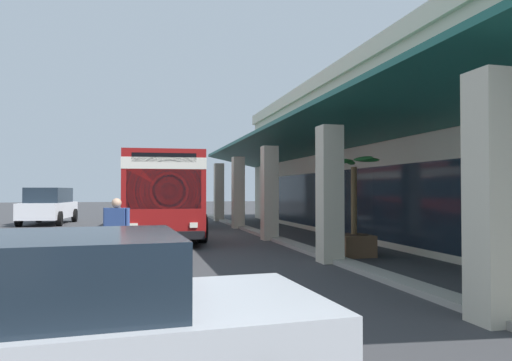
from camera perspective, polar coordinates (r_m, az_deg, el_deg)
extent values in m
plane|color=#38383A|center=(22.13, 13.75, -5.91)|extent=(120.00, 120.00, 0.00)
cube|color=#9E998E|center=(17.32, 2.31, -7.04)|extent=(33.43, 0.50, 0.12)
cube|color=beige|center=(22.07, 27.25, 2.32)|extent=(27.86, 13.95, 6.26)
cube|color=beige|center=(22.54, 27.16, 11.06)|extent=(28.16, 14.25, 0.60)
cube|color=beige|center=(28.06, -4.55, -1.43)|extent=(0.55, 0.55, 3.44)
cube|color=beige|center=(22.59, -2.19, -1.47)|extent=(0.55, 0.55, 3.44)
cube|color=beige|center=(17.17, 1.66, -1.54)|extent=(0.55, 0.55, 3.44)
cube|color=beige|center=(11.91, 8.97, -1.64)|extent=(0.55, 0.55, 3.44)
cube|color=beige|center=(7.13, 26.84, -1.77)|extent=(0.55, 0.55, 3.44)
cube|color=#19594C|center=(17.69, 5.80, 5.20)|extent=(27.86, 3.16, 0.82)
cube|color=#19232D|center=(18.21, 10.68, -2.51)|extent=(23.40, 0.08, 2.40)
cube|color=maroon|center=(19.98, -10.97, -1.47)|extent=(11.14, 3.23, 2.75)
cube|color=silver|center=(20.00, -10.96, 1.18)|extent=(11.16, 3.25, 0.36)
cube|color=#19232D|center=(20.28, -10.96, -0.83)|extent=(9.38, 3.15, 0.90)
cube|color=#19232D|center=(14.51, -11.12, -1.06)|extent=(0.20, 2.24, 1.20)
cube|color=black|center=(14.54, -11.11, 2.77)|extent=(0.18, 1.94, 0.28)
cube|color=black|center=(14.44, -11.15, -6.62)|extent=(0.35, 2.46, 0.24)
cube|color=silver|center=(14.52, -7.60, -5.41)|extent=(0.07, 0.24, 0.16)
cube|color=silver|center=(14.53, -14.68, -5.38)|extent=(0.07, 0.24, 0.16)
cube|color=silver|center=(21.53, -10.92, 2.53)|extent=(2.51, 1.93, 0.24)
cylinder|color=black|center=(16.44, -6.61, -5.80)|extent=(1.00, 0.30, 1.00)
cylinder|color=black|center=(16.46, -15.54, -5.76)|extent=(1.00, 0.30, 1.00)
cylinder|color=black|center=(23.12, -7.75, -4.49)|extent=(1.00, 0.30, 1.00)
cylinder|color=black|center=(23.14, -14.09, -4.46)|extent=(1.00, 0.30, 1.00)
cube|color=silver|center=(27.78, -23.96, -3.33)|extent=(4.97, 2.42, 0.84)
cube|color=#19232D|center=(27.85, -23.89, -1.64)|extent=(3.42, 2.03, 0.80)
cylinder|color=black|center=(25.97, -22.85, -4.31)|extent=(0.76, 0.26, 0.76)
cylinder|color=black|center=(26.52, -26.95, -4.21)|extent=(0.76, 0.26, 0.76)
cylinder|color=black|center=(29.14, -21.25, -3.98)|extent=(0.76, 0.26, 0.76)
cylinder|color=black|center=(29.63, -24.94, -3.90)|extent=(0.76, 0.26, 0.76)
cube|color=#B2B5BA|center=(4.02, -25.25, -18.52)|extent=(2.02, 4.48, 0.66)
cube|color=#19232D|center=(3.92, -28.11, -9.94)|extent=(1.70, 2.54, 0.54)
cylinder|color=black|center=(5.02, -5.53, -18.42)|extent=(0.64, 0.22, 0.64)
cylinder|color=#726651|center=(11.16, -16.86, -8.40)|extent=(0.16, 0.16, 0.81)
cylinder|color=#726651|center=(10.91, -16.51, -8.57)|extent=(0.16, 0.16, 0.81)
cube|color=#334C8C|center=(10.97, -16.66, -4.81)|extent=(0.38, 0.52, 0.61)
sphere|color=tan|center=(10.95, -16.65, -2.65)|extent=(0.22, 0.22, 0.22)
cylinder|color=#334C8C|center=(11.13, -17.90, -4.59)|extent=(0.09, 0.09, 0.55)
cylinder|color=#334C8C|center=(10.81, -15.38, -4.71)|extent=(0.09, 0.09, 0.55)
cube|color=brown|center=(13.27, 11.88, -7.77)|extent=(0.92, 0.92, 0.59)
cylinder|color=#332319|center=(13.24, 11.88, -6.46)|extent=(0.78, 0.78, 0.02)
cylinder|color=brown|center=(13.19, 11.86, -2.45)|extent=(0.16, 0.16, 1.87)
ellipsoid|color=#1E6028|center=(12.92, 12.90, 2.62)|extent=(0.79, 0.38, 0.17)
ellipsoid|color=#1E6028|center=(13.33, 13.35, 2.49)|extent=(0.30, 0.76, 0.19)
ellipsoid|color=#1E6028|center=(13.56, 11.49, 2.13)|extent=(0.75, 0.37, 0.15)
ellipsoid|color=#1E6028|center=(13.13, 9.76, 2.34)|extent=(0.45, 0.99, 0.19)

